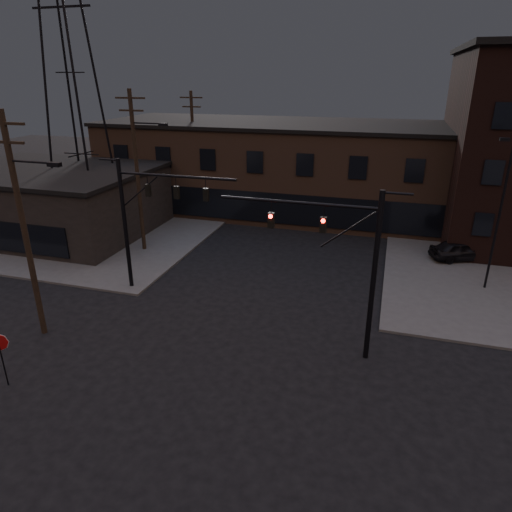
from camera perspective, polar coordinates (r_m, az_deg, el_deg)
The scene contains 15 objects.
ground at distance 20.11m, azimuth -7.06°, elevation -16.34°, with size 140.00×140.00×0.00m, color black.
sidewalk_nw at distance 47.96m, azimuth -21.03°, elevation 5.46°, with size 30.00×30.00×0.15m, color #474744.
building_row at distance 43.70m, azimuth 7.58°, elevation 10.54°, with size 40.00×12.00×8.00m, color brown.
building_left at distance 41.66m, azimuth -24.14°, elevation 6.16°, with size 16.00×12.00×5.00m, color black.
traffic_signal_near at distance 20.31m, azimuth 11.51°, elevation -0.14°, with size 7.12×0.24×8.00m.
traffic_signal_far at distance 27.12m, azimuth -13.95°, elevation 5.40°, with size 7.12×0.24×8.00m.
stop_sign at distance 21.95m, azimuth -29.38°, elevation -9.97°, with size 0.72×0.33×2.48m.
utility_pole_near at distance 23.92m, azimuth -26.99°, elevation 3.61°, with size 3.70×0.28×11.00m.
utility_pole_mid at distance 33.75m, azimuth -14.57°, elevation 10.43°, with size 3.70×0.28×11.50m.
utility_pole_far at distance 44.78m, azimuth -7.81°, elevation 13.12°, with size 2.20×0.28×11.00m.
transmission_tower at distance 40.75m, azimuth -22.24°, elevation 20.48°, with size 7.00×7.00×25.00m, color black, non-canonical shape.
lot_light_a at distance 29.82m, azimuth 28.38°, elevation 5.86°, with size 1.50×0.28×9.14m.
parked_car_lot_a at distance 35.14m, azimuth 24.24°, elevation 0.68°, with size 1.70×4.22×1.44m, color black.
parked_car_lot_b at distance 39.59m, azimuth 27.09°, elevation 2.48°, with size 2.08×5.11×1.48m, color silver.
car_crossing at distance 40.37m, azimuth 12.96°, elevation 4.36°, with size 1.41×4.05×1.34m, color black.
Camera 1 is at (6.78, -14.35, 12.35)m, focal length 32.00 mm.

